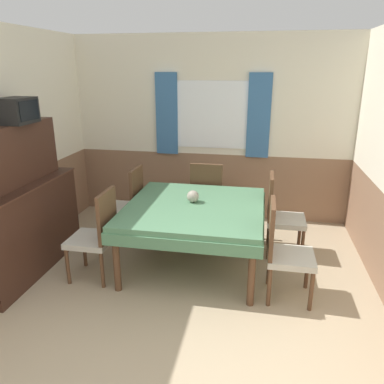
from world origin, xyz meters
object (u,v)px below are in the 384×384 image
sideboard (21,212)px  vase (193,196)px  chair_right_far (280,213)px  chair_head_window (207,195)px  dining_table (194,214)px  tv (17,111)px  chair_left_far (128,203)px  chair_left_near (97,233)px  chair_right_near (283,249)px

sideboard → vase: 1.86m
chair_right_far → chair_head_window: bearing=-117.5°
dining_table → tv: 2.13m
chair_left_far → tv: (-0.84, -0.77, 1.22)m
chair_left_far → chair_left_near: size_ratio=1.00×
chair_right_near → tv: size_ratio=2.55×
dining_table → sideboard: (-1.80, -0.46, 0.07)m
chair_right_near → tv: 3.00m
tv → vase: 2.03m
chair_right_near → chair_left_near: bearing=-90.0°
chair_left_far → chair_right_far: same height
dining_table → chair_head_window: (-0.00, 0.96, -0.11)m
chair_left_far → vase: 1.02m
chair_right_far → vase: 1.09m
chair_right_far → chair_head_window: 1.07m
chair_right_near → vase: size_ratio=7.22×
chair_right_near → chair_head_window: (-0.95, 1.42, 0.00)m
tv → vase: bearing=12.9°
dining_table → sideboard: sideboard is taller
chair_left_near → vase: 1.10m
chair_head_window → tv: size_ratio=2.55×
chair_left_near → chair_head_window: size_ratio=1.00×
tv → chair_right_far: bearing=15.8°
chair_right_near → sideboard: 2.76m
dining_table → tv: size_ratio=4.02×
chair_head_window → chair_right_far: bearing=-27.5°
dining_table → chair_right_near: chair_right_near is taller
sideboard → tv: 1.06m
dining_table → chair_head_window: size_ratio=1.57×
vase → sideboard: bearing=-162.6°
dining_table → chair_left_near: size_ratio=1.57×
sideboard → chair_left_far: bearing=47.2°
chair_right_near → dining_table: bearing=-116.2°
dining_table → chair_left_near: 1.06m
chair_left_far → chair_head_window: size_ratio=1.00×
chair_left_far → tv: bearing=132.6°
chair_head_window → chair_left_near: bearing=-123.6°
chair_head_window → sideboard: bearing=-141.8°
dining_table → vase: (-0.03, 0.09, 0.17)m
chair_right_near → chair_left_far: bearing=-116.2°
tv → vase: (1.75, 0.40, -0.95)m
dining_table → chair_left_far: size_ratio=1.57×
chair_left_near → chair_head_window: same height
dining_table → sideboard: size_ratio=0.96×
sideboard → vase: size_ratio=11.86×
chair_right_far → sideboard: bearing=-71.4°
chair_right_near → tv: tv is taller
chair_left_far → chair_left_near: bearing=-180.0°
chair_right_far → sideboard: 2.91m
chair_right_far → tv: bearing=-74.2°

